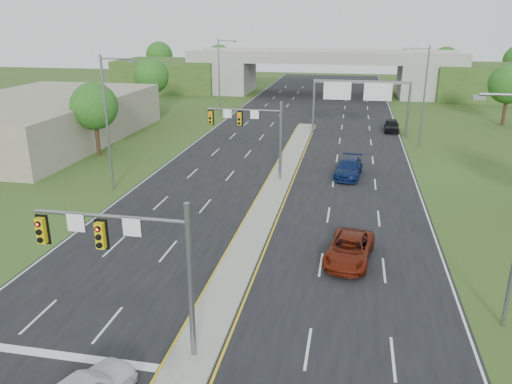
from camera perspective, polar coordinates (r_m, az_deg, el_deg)
The scene contains 21 objects.
ground at distance 22.47m, azimuth -7.09°, elevation -18.23°, with size 240.00×240.00×0.00m, color #374A1A.
road at distance 53.95m, azimuth 4.31°, elevation 4.52°, with size 24.00×160.00×0.02m, color black.
median at distance 42.51m, azimuth 2.36°, elevation 0.64°, with size 2.00×54.00×0.16m, color gray.
lane_markings at distance 48.20m, azimuth 2.72°, elevation 2.79°, with size 23.72×160.00×0.01m.
signal_mast_near at distance 20.70m, azimuth -13.71°, elevation -6.79°, with size 6.62×0.60×7.00m.
signal_mast_far at distance 43.51m, azimuth -0.14°, elevation 7.40°, with size 6.62×0.60×7.00m.
sign_gantry at distance 62.36m, azimuth 11.78°, elevation 11.06°, with size 11.58×0.44×6.67m.
overpass at distance 97.57m, azimuth 7.63°, elevation 13.08°, with size 80.00×14.00×8.10m.
lightpole_l_mid at distance 42.27m, azimuth -16.49°, elevation 8.17°, with size 2.85×0.25×11.00m.
lightpole_l_far at distance 74.78m, azimuth -4.10°, elevation 13.36°, with size 2.85×0.25×11.00m.
lightpole_r_far at distance 57.83m, azimuth 18.52°, elevation 10.75°, with size 2.85×0.25×11.00m.
tree_l_near at distance 54.24m, azimuth -18.01°, elevation 9.31°, with size 4.80×4.80×7.60m.
tree_l_mid at distance 78.29m, azimuth -11.88°, elevation 12.83°, with size 5.20×5.20×8.12m.
tree_r_mid at distance 75.05m, azimuth 26.93°, elevation 10.95°, with size 5.20×5.20×8.12m.
tree_back_a at distance 119.52m, azimuth -11.00°, elevation 15.10°, with size 6.00×6.00×8.85m.
tree_back_b at distance 115.13m, azimuth -4.27°, elevation 15.07°, with size 5.60×5.60×8.32m.
tree_back_c at distance 112.62m, azimuth 20.81°, elevation 13.84°, with size 5.60×5.60×8.32m.
commercial_building at distance 64.09m, azimuth -23.58°, elevation 7.60°, with size 18.00×30.00×5.00m, color gray.
car_far_a at distance 30.08m, azimuth 10.62°, elevation -6.43°, with size 2.47×5.35×1.49m, color #5C1709.
car_far_b at distance 46.04m, azimuth 10.55°, elevation 2.70°, with size 2.19×5.38×1.56m, color #0B1945.
car_far_c at distance 66.31m, azimuth 15.26°, elevation 7.35°, with size 1.81×4.49×1.53m, color black.
Camera 1 is at (5.96, -16.87, 13.59)m, focal length 35.00 mm.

